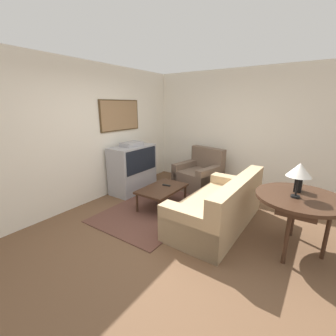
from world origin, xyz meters
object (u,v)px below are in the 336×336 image
coffee_table (162,190)px  console_table (300,201)px  table_lamp (300,171)px  mantel_clock (299,184)px  couch (220,208)px  armchair (199,176)px  tv (133,168)px

coffee_table → console_table: (-0.07, -2.24, 0.35)m
table_lamp → mantel_clock: bearing=-0.2°
mantel_clock → table_lamp: bearing=179.8°
couch → table_lamp: table_lamp is taller
armchair → mantel_clock: 2.48m
coffee_table → table_lamp: table_lamp is taller
table_lamp → tv: bearing=81.4°
tv → table_lamp: size_ratio=2.53×
couch → console_table: size_ratio=1.83×
armchair → coffee_table: (-1.34, 0.11, 0.06)m
tv → mantel_clock: size_ratio=5.41×
mantel_clock → coffee_table: bearing=93.0°
coffee_table → couch: bearing=-89.9°
console_table → armchair: bearing=56.4°
tv → armchair: (1.00, -1.16, -0.23)m
couch → armchair: bearing=-141.0°
couch → coffee_table: size_ratio=2.04×
tv → console_table: bearing=-97.1°
armchair → coffee_table: 1.34m
coffee_table → tv: bearing=72.2°
armchair → console_table: bearing=-20.9°
tv → couch: (-0.34, -2.20, -0.24)m
console_table → couch: bearing=86.0°
couch → console_table: (-0.08, -1.09, 0.42)m
couch → mantel_clock: mantel_clock is taller
couch → armchair: size_ratio=1.86×
armchair → mantel_clock: bearing=-17.9°
console_table → table_lamp: 0.43m
armchair → couch: bearing=-39.5°
tv → couch: bearing=-98.7°
console_table → mantel_clock: size_ratio=5.13×
mantel_clock → tv: bearing=86.1°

